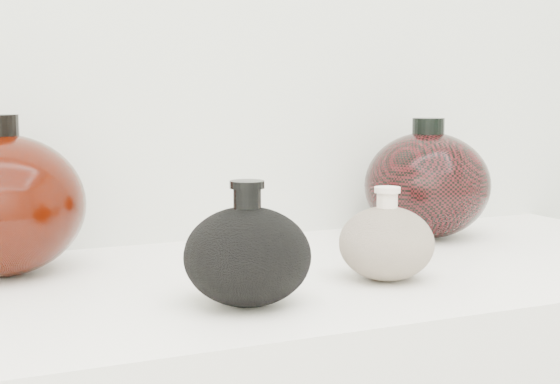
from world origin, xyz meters
name	(u,v)px	position (x,y,z in m)	size (l,w,h in m)	color
black_gourd_vase	(247,255)	(-0.11, 0.83, 0.95)	(0.16, 0.16, 0.13)	black
cream_gourd_vase	(386,243)	(0.08, 0.86, 0.95)	(0.15, 0.15, 0.11)	beige
left_round_pot	(0,204)	(-0.34, 1.08, 0.99)	(0.24, 0.24, 0.20)	black
right_round_pot	(427,184)	(0.28, 1.08, 0.98)	(0.24, 0.24, 0.18)	black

